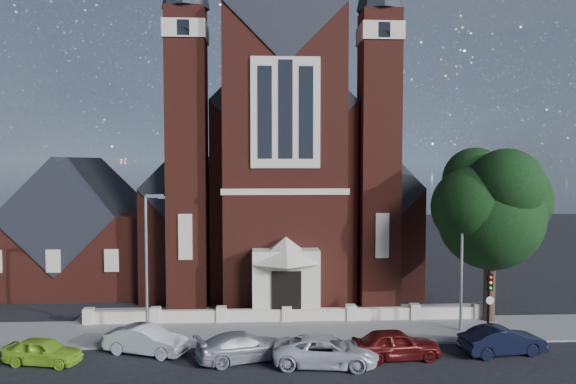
% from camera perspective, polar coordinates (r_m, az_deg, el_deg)
% --- Properties ---
extents(ground, '(120.00, 120.00, 0.00)m').
position_cam_1_polar(ground, '(43.70, -0.68, -10.00)').
color(ground, black).
rests_on(ground, ground).
extents(pavement_strip, '(60.00, 5.00, 0.12)m').
position_cam_1_polar(pavement_strip, '(33.57, 0.02, -14.07)').
color(pavement_strip, slate).
rests_on(pavement_strip, ground).
extents(forecourt_paving, '(26.00, 3.00, 0.14)m').
position_cam_1_polar(forecourt_paving, '(37.41, -0.30, -12.26)').
color(forecourt_paving, slate).
rests_on(forecourt_paving, ground).
extents(forecourt_wall, '(24.00, 0.40, 0.90)m').
position_cam_1_polar(forecourt_wall, '(35.49, -0.15, -13.12)').
color(forecourt_wall, beige).
rests_on(forecourt_wall, ground).
extents(church, '(20.01, 34.90, 29.20)m').
position_cam_1_polar(church, '(50.52, -1.03, 1.16)').
color(church, '#541F16').
rests_on(church, ground).
extents(parish_hall, '(12.00, 12.20, 10.24)m').
position_cam_1_polar(parish_hall, '(48.12, -20.29, -4.12)').
color(parish_hall, '#541F16').
rests_on(parish_hall, ground).
extents(street_tree, '(6.40, 6.60, 10.70)m').
position_cam_1_polar(street_tree, '(36.26, 20.23, -1.76)').
color(street_tree, black).
rests_on(street_tree, ground).
extents(street_lamp_left, '(1.16, 0.22, 8.09)m').
position_cam_1_polar(street_lamp_left, '(32.59, -14.05, -6.38)').
color(street_lamp_left, gray).
rests_on(street_lamp_left, ground).
extents(street_lamp_right, '(1.16, 0.22, 8.09)m').
position_cam_1_polar(street_lamp_right, '(34.05, 17.38, -6.02)').
color(street_lamp_right, gray).
rests_on(street_lamp_right, ground).
extents(traffic_signal, '(0.28, 0.42, 4.00)m').
position_cam_1_polar(traffic_signal, '(33.32, 19.76, -9.80)').
color(traffic_signal, black).
rests_on(traffic_signal, ground).
extents(car_lime_van, '(4.02, 2.25, 1.29)m').
position_cam_1_polar(car_lime_van, '(30.96, -23.62, -14.59)').
color(car_lime_van, '#93C828').
rests_on(car_lime_van, ground).
extents(car_silver_a, '(4.61, 2.91, 1.43)m').
position_cam_1_polar(car_silver_a, '(30.81, -14.21, -14.37)').
color(car_silver_a, '#B2B7BB').
rests_on(car_silver_a, ground).
extents(car_silver_b, '(5.19, 3.45, 1.40)m').
position_cam_1_polar(car_silver_b, '(29.11, -4.51, -15.38)').
color(car_silver_b, '#929599').
rests_on(car_silver_b, ground).
extents(car_white_suv, '(5.39, 2.96, 1.43)m').
position_cam_1_polar(car_white_suv, '(28.41, 3.86, -15.81)').
color(car_white_suv, silver).
rests_on(car_white_suv, ground).
extents(car_dark_red, '(4.60, 2.23, 1.51)m').
position_cam_1_polar(car_dark_red, '(29.68, 10.91, -14.94)').
color(car_dark_red, '#4E0E0D').
rests_on(car_dark_red, ground).
extents(car_navy, '(4.56, 2.25, 1.44)m').
position_cam_1_polar(car_navy, '(31.80, 20.93, -13.92)').
color(car_navy, black).
rests_on(car_navy, ground).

